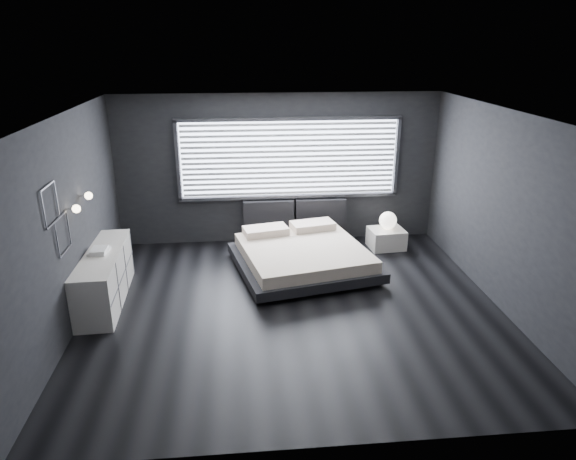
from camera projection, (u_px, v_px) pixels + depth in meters
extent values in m
plane|color=black|center=(293.00, 308.00, 7.52)|extent=(6.00, 6.00, 0.00)
plane|color=silver|center=(294.00, 114.00, 6.54)|extent=(6.00, 6.00, 0.00)
cube|color=black|center=(278.00, 170.00, 9.59)|extent=(6.00, 0.04, 2.80)
cube|color=black|center=(327.00, 321.00, 4.47)|extent=(6.00, 0.04, 2.80)
cube|color=black|center=(68.00, 225.00, 6.76)|extent=(0.04, 5.50, 2.80)
cube|color=black|center=(503.00, 211.00, 7.30)|extent=(0.04, 5.50, 2.80)
cube|color=white|center=(289.00, 159.00, 9.52)|extent=(4.00, 0.02, 1.38)
cube|color=#47474C|center=(178.00, 161.00, 9.31)|extent=(0.06, 0.08, 1.48)
cube|color=#47474C|center=(397.00, 157.00, 9.67)|extent=(0.06, 0.08, 1.48)
cube|color=#47474C|center=(289.00, 119.00, 9.23)|extent=(4.14, 0.08, 0.06)
cube|color=#47474C|center=(289.00, 197.00, 9.75)|extent=(4.14, 0.08, 0.06)
cube|color=silver|center=(289.00, 159.00, 9.46)|extent=(3.94, 0.03, 1.32)
cube|color=black|center=(269.00, 214.00, 9.76)|extent=(0.96, 0.16, 0.52)
cube|color=black|center=(321.00, 212.00, 9.85)|extent=(0.96, 0.16, 0.52)
cylinder|color=silver|center=(71.00, 209.00, 6.74)|extent=(0.10, 0.02, 0.02)
sphere|color=#FFE5B7|center=(76.00, 209.00, 6.75)|extent=(0.11, 0.11, 0.11)
cylinder|color=silver|center=(83.00, 196.00, 7.30)|extent=(0.10, 0.02, 0.02)
sphere|color=#FFE5B7|center=(89.00, 196.00, 7.31)|extent=(0.11, 0.11, 0.11)
cube|color=#47474C|center=(47.00, 186.00, 6.01)|extent=(0.01, 0.46, 0.02)
cube|color=#47474C|center=(54.00, 223.00, 6.18)|extent=(0.01, 0.46, 0.02)
cube|color=#47474C|center=(57.00, 199.00, 6.31)|extent=(0.01, 0.02, 0.46)
cube|color=#47474C|center=(44.00, 211.00, 5.88)|extent=(0.01, 0.02, 0.46)
cube|color=#47474C|center=(60.00, 217.00, 6.41)|extent=(0.01, 0.46, 0.02)
cube|color=#47474C|center=(66.00, 251.00, 6.57)|extent=(0.01, 0.46, 0.02)
cube|color=#47474C|center=(69.00, 228.00, 6.71)|extent=(0.01, 0.02, 0.46)
cube|color=#47474C|center=(57.00, 241.00, 6.28)|extent=(0.01, 0.02, 0.46)
cube|color=black|center=(263.00, 299.00, 7.70)|extent=(0.14, 0.14, 0.08)
cube|color=black|center=(376.00, 282.00, 8.23)|extent=(0.14, 0.14, 0.08)
cube|color=black|center=(238.00, 256.00, 9.19)|extent=(0.14, 0.14, 0.08)
cube|color=black|center=(335.00, 244.00, 9.73)|extent=(0.14, 0.14, 0.08)
cube|color=black|center=(303.00, 262.00, 8.67)|extent=(2.56, 2.49, 0.16)
cube|color=beige|center=(303.00, 252.00, 8.61)|extent=(2.30, 2.30, 0.20)
cube|color=beige|center=(266.00, 231.00, 9.11)|extent=(0.84, 0.57, 0.13)
cube|color=beige|center=(313.00, 225.00, 9.36)|extent=(0.84, 0.57, 0.13)
cube|color=silver|center=(386.00, 238.00, 9.62)|extent=(0.68, 0.58, 0.37)
sphere|color=white|center=(388.00, 220.00, 9.54)|extent=(0.32, 0.32, 0.32)
cube|color=silver|center=(104.00, 277.00, 7.61)|extent=(0.61, 1.96, 0.77)
cube|color=#47474C|center=(123.00, 276.00, 7.64)|extent=(0.08, 1.91, 0.75)
cube|color=silver|center=(99.00, 251.00, 7.48)|extent=(0.28, 0.35, 0.04)
cube|color=silver|center=(99.00, 249.00, 7.45)|extent=(0.22, 0.30, 0.03)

